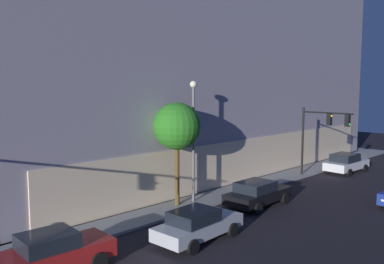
% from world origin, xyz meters
% --- Properties ---
extents(modern_building, '(40.16, 21.89, 22.02)m').
position_xyz_m(modern_building, '(17.67, 18.34, 10.92)').
color(modern_building, '#4C4C51').
rests_on(modern_building, ground).
extents(traffic_light_far_corner, '(0.60, 4.34, 5.53)m').
position_xyz_m(traffic_light_far_corner, '(21.55, 3.98, 4.11)').
color(traffic_light_far_corner, black).
rests_on(traffic_light_far_corner, sidewalk_corner).
extents(street_lamp_sidewalk, '(0.44, 0.44, 7.50)m').
position_xyz_m(street_lamp_sidewalk, '(9.62, 6.39, 4.90)').
color(street_lamp_sidewalk, slate).
rests_on(street_lamp_sidewalk, sidewalk_corner).
extents(sidewalk_tree, '(2.84, 2.84, 6.22)m').
position_xyz_m(sidewalk_tree, '(8.38, 6.55, 4.91)').
color(sidewalk_tree, brown).
rests_on(sidewalk_tree, sidewalk_corner).
extents(car_red, '(4.44, 2.23, 1.66)m').
position_xyz_m(car_red, '(-1.03, 3.51, 0.85)').
color(car_red, maroon).
rests_on(car_red, ground).
extents(car_silver, '(4.74, 2.24, 1.52)m').
position_xyz_m(car_silver, '(5.33, 1.90, 0.78)').
color(car_silver, '#B7BABF').
rests_on(car_silver, ground).
extents(car_black, '(4.83, 2.27, 1.55)m').
position_xyz_m(car_black, '(12.01, 3.20, 0.80)').
color(car_black, black).
rests_on(car_black, ground).
extents(car_white, '(4.74, 2.34, 1.64)m').
position_xyz_m(car_white, '(25.67, 3.69, 0.83)').
color(car_white, silver).
rests_on(car_white, ground).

